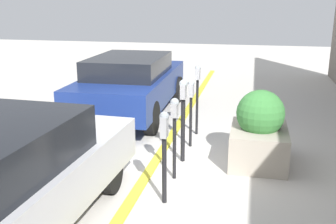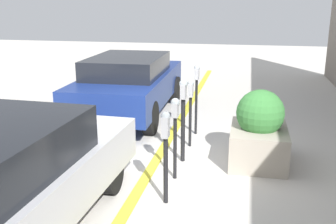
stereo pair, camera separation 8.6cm
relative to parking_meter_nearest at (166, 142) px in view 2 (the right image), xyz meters
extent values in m
plane|color=beige|center=(1.55, 0.40, -0.92)|extent=(40.00, 40.00, 0.00)
cube|color=gold|center=(1.55, 0.48, -0.90)|extent=(19.00, 0.16, 0.04)
cylinder|color=black|center=(0.00, 0.00, -0.42)|extent=(0.07, 0.07, 1.00)
cube|color=#99999E|center=(0.00, 0.00, 0.23)|extent=(0.16, 0.09, 0.30)
sphere|color=gray|center=(0.00, 0.00, 0.38)|extent=(0.14, 0.14, 0.14)
cylinder|color=black|center=(0.82, 0.02, -0.39)|extent=(0.06, 0.06, 1.05)
cube|color=#99999E|center=(0.82, 0.02, 0.25)|extent=(0.17, 0.09, 0.23)
sphere|color=gray|center=(0.82, 0.02, 0.36)|extent=(0.15, 0.15, 0.15)
cylinder|color=black|center=(1.56, 0.01, -0.33)|extent=(0.08, 0.08, 1.17)
cube|color=#99999E|center=(1.56, 0.01, 0.38)|extent=(0.18, 0.09, 0.26)
sphere|color=gray|center=(1.56, 0.01, 0.51)|extent=(0.15, 0.15, 0.15)
cylinder|color=black|center=(2.33, 0.00, -0.41)|extent=(0.06, 0.06, 1.02)
cube|color=#99999E|center=(2.33, 0.00, 0.23)|extent=(0.15, 0.09, 0.26)
sphere|color=gray|center=(2.33, 0.00, 0.36)|extent=(0.12, 0.12, 0.12)
cylinder|color=black|center=(3.10, -0.02, -0.31)|extent=(0.05, 0.05, 1.21)
cube|color=#99999E|center=(3.10, -0.02, 0.41)|extent=(0.15, 0.09, 0.24)
sphere|color=gray|center=(3.10, -0.02, 0.53)|extent=(0.12, 0.12, 0.12)
cube|color=#A39989|center=(1.78, -1.32, -0.60)|extent=(1.32, 0.98, 0.64)
sphere|color=#387A38|center=(1.78, -1.32, 0.00)|extent=(0.84, 0.84, 0.84)
cube|color=#B7B7BC|center=(-1.28, 1.74, -0.29)|extent=(4.63, 2.04, 0.64)
cylinder|color=black|center=(0.14, 0.88, -0.61)|extent=(0.61, 0.23, 0.61)
cylinder|color=black|center=(0.14, 2.60, -0.61)|extent=(0.61, 0.23, 0.61)
cube|color=navy|center=(4.32, 1.82, -0.20)|extent=(4.66, 2.00, 0.69)
cube|color=black|center=(4.13, 1.82, 0.37)|extent=(2.44, 1.72, 0.45)
cylinder|color=black|center=(5.75, 0.95, -0.55)|extent=(0.74, 0.23, 0.74)
cylinder|color=black|center=(5.75, 2.69, -0.55)|extent=(0.74, 0.23, 0.74)
cylinder|color=black|center=(2.89, 0.95, -0.55)|extent=(0.74, 0.23, 0.74)
cylinder|color=black|center=(2.89, 2.69, -0.55)|extent=(0.74, 0.23, 0.74)
camera|label=1|loc=(-4.98, -1.14, 1.89)|focal=42.00mm
camera|label=2|loc=(-5.00, -1.06, 1.89)|focal=42.00mm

